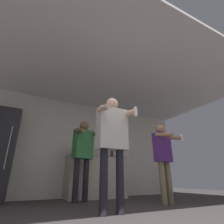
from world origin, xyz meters
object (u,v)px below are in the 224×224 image
(bottle_red_label, at_px, (85,152))
(person_spectator_back, at_px, (83,150))
(bottle_amber_bourbon, at_px, (79,152))
(bottle_brown_liquor, at_px, (112,154))
(person_woman_foreground, at_px, (112,137))
(bottle_dark_rum, at_px, (89,153))
(person_man_side, at_px, (163,153))

(bottle_red_label, xyz_separation_m, person_spectator_back, (-0.29, -0.71, -0.08))
(bottle_amber_bourbon, xyz_separation_m, person_spectator_back, (-0.12, -0.71, -0.06))
(bottle_brown_liquor, xyz_separation_m, person_woman_foreground, (-1.14, -2.21, -0.10))
(bottle_amber_bourbon, xyz_separation_m, bottle_red_label, (0.16, 0.00, 0.02))
(bottle_dark_rum, relative_size, person_man_side, 0.20)
(bottle_brown_liquor, bearing_deg, person_man_side, -81.95)
(bottle_red_label, relative_size, person_man_side, 0.21)
(bottle_red_label, distance_m, person_spectator_back, 0.77)
(person_man_side, xyz_separation_m, person_spectator_back, (-1.35, 1.07, 0.11))
(bottle_brown_liquor, bearing_deg, person_spectator_back, -146.98)
(person_woman_foreground, relative_size, person_spectator_back, 0.97)
(bottle_red_label, xyz_separation_m, bottle_brown_liquor, (0.81, 0.00, 0.01))
(person_man_side, distance_m, person_spectator_back, 1.72)
(bottle_dark_rum, xyz_separation_m, person_man_side, (0.94, -1.78, -0.17))
(bottle_amber_bourbon, bearing_deg, person_man_side, -55.52)
(bottle_amber_bourbon, height_order, bottle_dark_rum, bottle_dark_rum)
(bottle_amber_bourbon, height_order, bottle_red_label, bottle_red_label)
(person_woman_foreground, bearing_deg, bottle_red_label, 81.36)
(bottle_brown_liquor, bearing_deg, bottle_amber_bourbon, 180.00)
(bottle_red_label, bearing_deg, bottle_brown_liquor, 0.00)
(bottle_dark_rum, height_order, bottle_brown_liquor, bottle_brown_liquor)
(bottle_brown_liquor, distance_m, person_spectator_back, 1.31)
(bottle_red_label, relative_size, person_spectator_back, 0.19)
(bottle_brown_liquor, bearing_deg, bottle_red_label, 180.00)
(bottle_dark_rum, bearing_deg, bottle_brown_liquor, 0.00)
(person_woman_foreground, xyz_separation_m, person_spectator_back, (0.05, 1.50, 0.01))
(bottle_amber_bourbon, relative_size, person_man_side, 0.19)
(bottle_red_label, bearing_deg, person_woman_foreground, -98.64)
(bottle_brown_liquor, relative_size, person_man_side, 0.22)
(bottle_red_label, height_order, bottle_brown_liquor, bottle_brown_liquor)
(bottle_red_label, bearing_deg, person_man_side, -59.28)
(bottle_brown_liquor, xyz_separation_m, person_man_side, (0.25, -1.78, -0.20))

